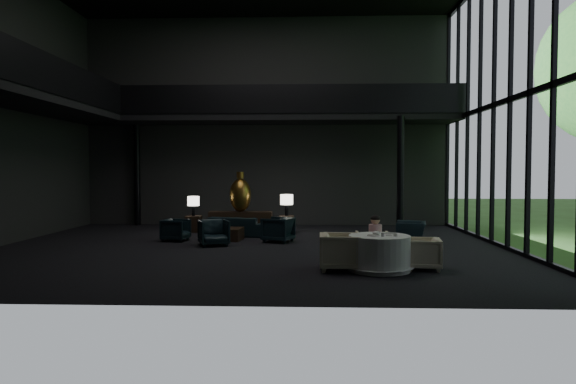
{
  "coord_description": "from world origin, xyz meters",
  "views": [
    {
      "loc": [
        1.59,
        -13.88,
        2.13
      ],
      "look_at": [
        1.04,
        0.5,
        1.51
      ],
      "focal_mm": 32.0,
      "sensor_mm": 36.0,
      "label": 1
    }
  ],
  "objects_px": {
    "table_lamp_left": "(193,202)",
    "dining_chair_east": "(423,253)",
    "lounge_armchair_east": "(278,228)",
    "child": "(375,229)",
    "lounge_armchair_west": "(176,230)",
    "console": "(241,222)",
    "coffee_table": "(228,234)",
    "bronze_urn": "(240,195)",
    "lounge_armchair_south": "(214,231)",
    "side_table_right": "(286,224)",
    "dining_table": "(379,255)",
    "dining_chair_north": "(373,245)",
    "table_lamp_right": "(287,200)",
    "sofa": "(236,223)",
    "side_table_left": "(194,224)",
    "window_armchair": "(411,230)",
    "dining_chair_west": "(340,248)"
  },
  "relations": [
    {
      "from": "lounge_armchair_east",
      "to": "child",
      "type": "bearing_deg",
      "value": 57.62
    },
    {
      "from": "lounge_armchair_west",
      "to": "child",
      "type": "bearing_deg",
      "value": -112.15
    },
    {
      "from": "bronze_urn",
      "to": "console",
      "type": "bearing_deg",
      "value": 90.0
    },
    {
      "from": "table_lamp_right",
      "to": "lounge_armchair_east",
      "type": "xyz_separation_m",
      "value": [
        -0.16,
        -2.44,
        -0.66
      ]
    },
    {
      "from": "lounge_armchair_east",
      "to": "side_table_right",
      "type": "bearing_deg",
      "value": -163.12
    },
    {
      "from": "table_lamp_left",
      "to": "lounge_armchair_east",
      "type": "height_order",
      "value": "table_lamp_left"
    },
    {
      "from": "table_lamp_left",
      "to": "lounge_armchair_east",
      "type": "relative_size",
      "value": 0.78
    },
    {
      "from": "table_lamp_left",
      "to": "sofa",
      "type": "bearing_deg",
      "value": -29.78
    },
    {
      "from": "table_lamp_left",
      "to": "child",
      "type": "distance_m",
      "value": 7.83
    },
    {
      "from": "console",
      "to": "side_table_left",
      "type": "distance_m",
      "value": 1.61
    },
    {
      "from": "bronze_urn",
      "to": "lounge_armchair_east",
      "type": "bearing_deg",
      "value": -59.97
    },
    {
      "from": "table_lamp_right",
      "to": "dining_chair_west",
      "type": "distance_m",
      "value": 6.82
    },
    {
      "from": "console",
      "to": "lounge_armchair_east",
      "type": "height_order",
      "value": "lounge_armchair_east"
    },
    {
      "from": "window_armchair",
      "to": "dining_table",
      "type": "distance_m",
      "value": 4.44
    },
    {
      "from": "sofa",
      "to": "dining_chair_north",
      "type": "xyz_separation_m",
      "value": [
        3.85,
        -4.61,
        -0.03
      ]
    },
    {
      "from": "lounge_armchair_east",
      "to": "side_table_left",
      "type": "bearing_deg",
      "value": -106.81
    },
    {
      "from": "table_lamp_left",
      "to": "dining_chair_east",
      "type": "height_order",
      "value": "table_lamp_left"
    },
    {
      "from": "side_table_left",
      "to": "side_table_right",
      "type": "bearing_deg",
      "value": -0.48
    },
    {
      "from": "lounge_armchair_west",
      "to": "dining_chair_north",
      "type": "relative_size",
      "value": 0.88
    },
    {
      "from": "sofa",
      "to": "table_lamp_right",
      "type": "bearing_deg",
      "value": -135.03
    },
    {
      "from": "lounge_armchair_east",
      "to": "dining_chair_east",
      "type": "height_order",
      "value": "lounge_armchair_east"
    },
    {
      "from": "table_lamp_right",
      "to": "dining_chair_west",
      "type": "bearing_deg",
      "value": -78.04
    },
    {
      "from": "bronze_urn",
      "to": "side_table_left",
      "type": "xyz_separation_m",
      "value": [
        -1.6,
        -0.15,
        -1.0
      ]
    },
    {
      "from": "lounge_armchair_west",
      "to": "dining_chair_west",
      "type": "relative_size",
      "value": 0.71
    },
    {
      "from": "side_table_right",
      "to": "dining_chair_north",
      "type": "distance_m",
      "value": 5.94
    },
    {
      "from": "side_table_right",
      "to": "lounge_armchair_east",
      "type": "distance_m",
      "value": 2.33
    },
    {
      "from": "lounge_armchair_south",
      "to": "coffee_table",
      "type": "height_order",
      "value": "lounge_armchair_south"
    },
    {
      "from": "lounge_armchair_south",
      "to": "child",
      "type": "relative_size",
      "value": 1.32
    },
    {
      "from": "sofa",
      "to": "dining_chair_east",
      "type": "relative_size",
      "value": 2.98
    },
    {
      "from": "dining_chair_north",
      "to": "dining_chair_east",
      "type": "bearing_deg",
      "value": 136.64
    },
    {
      "from": "lounge_armchair_west",
      "to": "lounge_armchair_east",
      "type": "distance_m",
      "value": 3.08
    },
    {
      "from": "side_table_left",
      "to": "dining_chair_east",
      "type": "relative_size",
      "value": 0.77
    },
    {
      "from": "child",
      "to": "lounge_armchair_west",
      "type": "bearing_deg",
      "value": -31.35
    },
    {
      "from": "sofa",
      "to": "dining_chair_east",
      "type": "distance_m",
      "value": 7.3
    },
    {
      "from": "table_lamp_left",
      "to": "side_table_right",
      "type": "distance_m",
      "value": 3.29
    },
    {
      "from": "dining_chair_east",
      "to": "bronze_urn",
      "type": "bearing_deg",
      "value": -135.84
    },
    {
      "from": "console",
      "to": "coffee_table",
      "type": "distance_m",
      "value": 2.19
    },
    {
      "from": "lounge_armchair_south",
      "to": "table_lamp_right",
      "type": "bearing_deg",
      "value": 38.32
    },
    {
      "from": "console",
      "to": "lounge_armchair_south",
      "type": "distance_m",
      "value": 3.34
    },
    {
      "from": "lounge_armchair_east",
      "to": "dining_table",
      "type": "xyz_separation_m",
      "value": [
        2.4,
        -4.22,
        -0.1
      ]
    },
    {
      "from": "sofa",
      "to": "window_armchair",
      "type": "bearing_deg",
      "value": 177.43
    },
    {
      "from": "lounge_armchair_south",
      "to": "bronze_urn",
      "type": "bearing_deg",
      "value": 63.4
    },
    {
      "from": "coffee_table",
      "to": "dining_table",
      "type": "height_order",
      "value": "dining_table"
    },
    {
      "from": "side_table_right",
      "to": "coffee_table",
      "type": "bearing_deg",
      "value": -130.81
    },
    {
      "from": "child",
      "to": "coffee_table",
      "type": "bearing_deg",
      "value": -42.06
    },
    {
      "from": "lounge_armchair_west",
      "to": "coffee_table",
      "type": "height_order",
      "value": "lounge_armchair_west"
    },
    {
      "from": "lounge_armchair_west",
      "to": "dining_table",
      "type": "height_order",
      "value": "dining_table"
    },
    {
      "from": "console",
      "to": "bronze_urn",
      "type": "relative_size",
      "value": 1.58
    },
    {
      "from": "side_table_left",
      "to": "window_armchair",
      "type": "distance_m",
      "value": 7.34
    },
    {
      "from": "lounge_armchair_south",
      "to": "coffee_table",
      "type": "relative_size",
      "value": 1.01
    }
  ]
}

